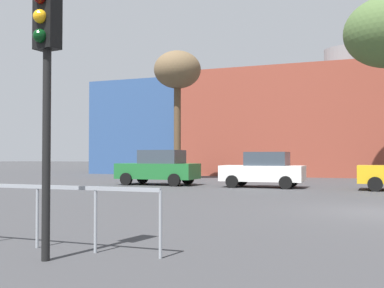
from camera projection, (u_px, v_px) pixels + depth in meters
The scene contains 6 objects.
building_backdrop at pixel (350, 124), 38.22m from camera, with size 42.13×12.47×10.18m.
parked_car_0 at pixel (159, 168), 24.76m from camera, with size 4.21×2.06×1.82m.
parked_car_1 at pixel (264, 170), 22.75m from camera, with size 3.94×1.93×1.71m.
traffic_light_near_left at pixel (46, 59), 6.83m from camera, with size 0.39×0.38×3.95m.
bare_tree_2 at pixel (177, 73), 30.68m from camera, with size 3.05×3.05×8.35m.
pedestrian_railing at pixel (11, 199), 7.96m from camera, with size 5.62×0.06×1.03m.
Camera 1 is at (-0.36, -13.69, 1.50)m, focal length 44.22 mm.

